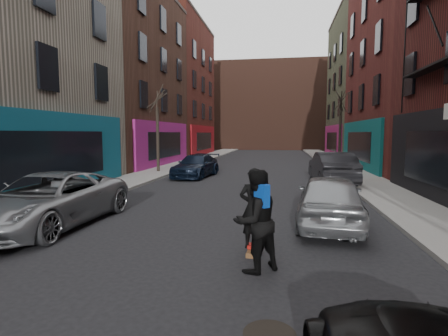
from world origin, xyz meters
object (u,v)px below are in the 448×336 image
(tree_left_far, at_px, (157,121))
(tree_right_far, at_px, (340,121))
(parked_left_end, at_px, (196,166))
(manhole, at_px, (270,334))
(parked_right_far, at_px, (330,199))
(pedestrian, at_px, (256,221))
(parked_right_end, at_px, (332,168))
(skateboard, at_px, (254,250))
(skateboarder, at_px, (254,208))
(parked_left_far, at_px, (48,200))

(tree_left_far, distance_m, tree_right_far, 13.78)
(parked_left_end, distance_m, manhole, 16.73)
(tree_left_far, xyz_separation_m, tree_right_far, (12.40, 6.00, 0.15))
(parked_right_far, height_order, pedestrian, pedestrian)
(parked_right_end, bearing_deg, parked_right_far, 78.31)
(tree_right_far, xyz_separation_m, parked_right_end, (-1.78, -9.16, -2.70))
(skateboard, distance_m, skateboarder, 0.94)
(parked_right_far, height_order, manhole, parked_right_far)
(parked_right_far, distance_m, manhole, 5.97)
(skateboard, height_order, skateboarder, skateboarder)
(parked_left_far, bearing_deg, parked_right_far, 11.06)
(tree_left_far, bearing_deg, manhole, -65.70)
(parked_right_end, bearing_deg, parked_left_end, -15.23)
(parked_left_end, xyz_separation_m, skateboarder, (4.51, -12.84, 0.32))
(skateboard, relative_size, pedestrian, 0.41)
(parked_right_far, relative_size, manhole, 6.27)
(tree_right_far, relative_size, pedestrian, 3.51)
(tree_right_far, xyz_separation_m, manhole, (-4.48, -23.55, -3.52))
(parked_right_end, distance_m, skateboard, 11.73)
(skateboard, bearing_deg, parked_left_end, 113.37)
(tree_right_far, relative_size, skateboarder, 3.83)
(tree_left_far, distance_m, parked_left_far, 13.54)
(skateboard, bearing_deg, parked_left_far, 172.04)
(parked_right_far, xyz_separation_m, skateboard, (-1.94, -2.62, -0.70))
(parked_right_end, bearing_deg, skateboarder, 70.70)
(skateboard, bearing_deg, pedestrian, -79.90)
(parked_left_far, height_order, skateboarder, skateboarder)
(parked_left_end, relative_size, parked_right_end, 0.91)
(pedestrian, bearing_deg, parked_left_end, -113.66)
(tree_left_far, bearing_deg, parked_left_far, -83.08)
(tree_right_far, relative_size, parked_right_end, 1.36)
(pedestrian, height_order, manhole, pedestrian)
(manhole, bearing_deg, parked_left_end, 107.30)
(parked_right_far, distance_m, pedestrian, 4.09)
(skateboarder, bearing_deg, skateboard, -0.00)
(tree_right_far, distance_m, parked_left_end, 12.45)
(skateboarder, distance_m, manhole, 3.30)
(tree_left_far, height_order, manhole, tree_left_far)
(tree_left_far, distance_m, skateboard, 16.58)
(tree_left_far, xyz_separation_m, pedestrian, (7.57, -15.46, -2.41))
(parked_right_end, bearing_deg, tree_left_far, -20.22)
(manhole, bearing_deg, skateboarder, 98.36)
(tree_right_far, xyz_separation_m, parked_left_far, (-10.80, -19.19, -2.78))
(parked_left_far, relative_size, skateboarder, 3.04)
(tree_left_far, relative_size, pedestrian, 3.36)
(parked_left_far, bearing_deg, manhole, -33.52)
(tree_right_far, distance_m, parked_left_far, 22.19)
(parked_right_end, bearing_deg, manhole, 75.72)
(tree_right_far, bearing_deg, skateboard, -103.58)
(pedestrian, bearing_deg, parked_right_far, -158.64)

